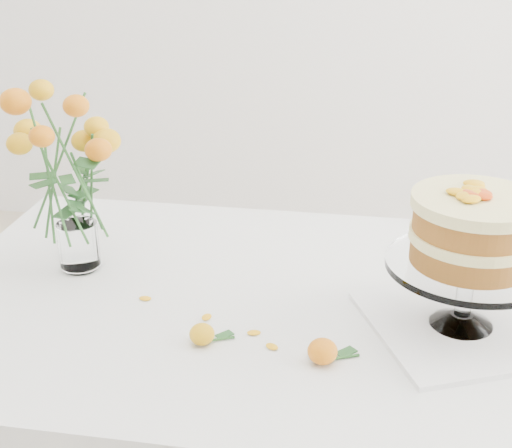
{
  "coord_description": "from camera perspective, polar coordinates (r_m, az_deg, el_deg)",
  "views": [
    {
      "loc": [
        0.17,
        -1.26,
        1.48
      ],
      "look_at": [
        -0.04,
        0.0,
        0.92
      ],
      "focal_mm": 50.0,
      "sensor_mm": 36.0,
      "label": 1
    }
  ],
  "objects": [
    {
      "name": "table",
      "position": [
        1.51,
        1.5,
        -8.63
      ],
      "size": [
        1.43,
        0.93,
        0.76
      ],
      "color": "tan",
      "rests_on": "ground"
    },
    {
      "name": "stray_petal_b",
      "position": [
        1.35,
        -0.17,
        -8.71
      ],
      "size": [
        0.03,
        0.02,
        0.0
      ],
      "primitive_type": "ellipsoid",
      "color": "#FAAD0F",
      "rests_on": "table"
    },
    {
      "name": "rose_vase",
      "position": [
        1.53,
        -14.74,
        5.13
      ],
      "size": [
        0.33,
        0.33,
        0.44
      ],
      "rotation": [
        0.0,
        0.0,
        -0.17
      ],
      "color": "white",
      "rests_on": "table"
    },
    {
      "name": "stray_petal_d",
      "position": [
        1.47,
        -8.85,
        -5.91
      ],
      "size": [
        0.03,
        0.02,
        0.0
      ],
      "primitive_type": "ellipsoid",
      "color": "#FAAD0F",
      "rests_on": "table"
    },
    {
      "name": "loose_rose_far",
      "position": [
        1.27,
        5.36,
        -10.11
      ],
      "size": [
        0.09,
        0.06,
        0.05
      ],
      "rotation": [
        0.0,
        0.0,
        0.4
      ],
      "color": "orange",
      "rests_on": "table"
    },
    {
      "name": "loose_rose_near",
      "position": [
        1.32,
        -4.32,
        -8.79
      ],
      "size": [
        0.08,
        0.05,
        0.04
      ],
      "rotation": [
        0.0,
        0.0,
        0.41
      ],
      "color": "orange",
      "rests_on": "table"
    },
    {
      "name": "stray_petal_c",
      "position": [
        1.31,
        1.28,
        -9.79
      ],
      "size": [
        0.03,
        0.02,
        0.0
      ],
      "primitive_type": "ellipsoid",
      "color": "#FAAD0F",
      "rests_on": "table"
    },
    {
      "name": "stray_petal_a",
      "position": [
        1.4,
        -3.97,
        -7.45
      ],
      "size": [
        0.03,
        0.02,
        0.0
      ],
      "primitive_type": "ellipsoid",
      "color": "#FAAD0F",
      "rests_on": "table"
    },
    {
      "name": "napkin",
      "position": [
        1.42,
        16.02,
        -7.85
      ],
      "size": [
        0.43,
        0.43,
        0.01
      ],
      "primitive_type": "cube",
      "rotation": [
        0.0,
        0.0,
        0.41
      ],
      "color": "white",
      "rests_on": "table"
    },
    {
      "name": "cake_stand",
      "position": [
        1.33,
        16.92,
        -0.98
      ],
      "size": [
        0.3,
        0.3,
        0.27
      ],
      "rotation": [
        0.0,
        0.0,
        0.09
      ],
      "color": "white",
      "rests_on": "napkin"
    }
  ]
}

